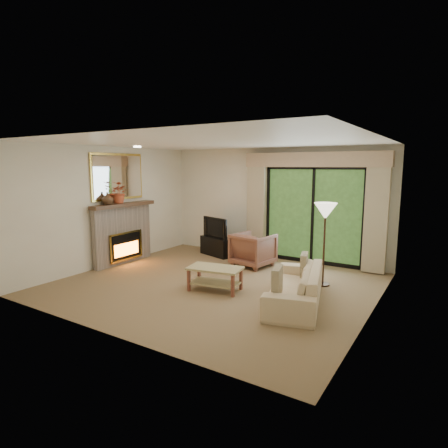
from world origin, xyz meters
The scene contains 22 objects.
floor centered at (0.00, 0.00, 0.00)m, with size 5.50×5.50×0.00m, color olive.
ceiling centered at (0.00, 0.00, 2.60)m, with size 5.50×5.50×0.00m, color white.
wall_back centered at (0.00, 2.50, 1.30)m, with size 5.00×5.00×0.00m, color #EDE2CA.
wall_front centered at (0.00, -2.50, 1.30)m, with size 5.00×5.00×0.00m, color #EDE2CA.
wall_left centered at (-2.75, 0.00, 1.30)m, with size 5.00×5.00×0.00m, color #EDE2CA.
wall_right centered at (2.75, 0.00, 1.30)m, with size 5.00×5.00×0.00m, color #EDE2CA.
fireplace centered at (-2.63, 0.20, 0.69)m, with size 0.24×1.70×1.37m, color gray, non-canonical shape.
mirror centered at (-2.71, 0.20, 1.95)m, with size 0.07×1.45×1.02m, color gold, non-canonical shape.
sliding_door centered at (1.00, 2.45, 1.10)m, with size 2.26×0.10×2.16m, color black, non-canonical shape.
curtain_left centered at (-0.35, 2.34, 1.20)m, with size 0.45×0.18×2.35m, color tan.
curtain_right centered at (2.35, 2.34, 1.20)m, with size 0.45×0.18×2.35m, color tan.
cornice centered at (1.00, 2.36, 2.32)m, with size 3.20×0.24×0.32m, color tan.
media_console centered at (-1.21, 1.95, 0.23)m, with size 0.91×0.41×0.45m, color black.
tv centered at (-1.21, 1.95, 0.70)m, with size 0.86×0.11×0.49m, color black.
armchair centered at (-0.01, 1.52, 0.37)m, with size 0.79×0.81×0.74m, color brown.
sofa centered at (1.61, -0.11, 0.29)m, with size 1.97×0.77×0.57m, color #D1B68B.
pillow_near centered at (1.54, -0.67, 0.50)m, with size 0.11×0.42×0.42m, color brown.
pillow_far centered at (1.54, 0.46, 0.49)m, with size 0.10×0.39×0.39m, color brown.
coffee_table centered at (0.18, -0.29, 0.21)m, with size 0.94×0.52×0.42m, color tan, non-canonical shape.
floor_lamp centered at (1.71, 1.03, 0.77)m, with size 0.41×0.41×1.53m, color beige, non-canonical shape.
vase centered at (-2.61, -0.21, 1.50)m, with size 0.25×0.25×0.26m, color #48301E.
branches centered at (-2.61, 0.13, 1.61)m, with size 0.43×0.37×0.48m, color #C44F2E.
Camera 1 is at (3.71, -5.62, 2.19)m, focal length 30.00 mm.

